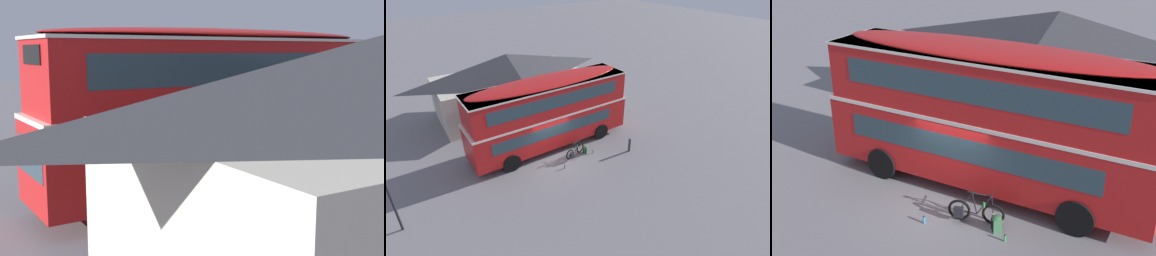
{
  "view_description": "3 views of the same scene",
  "coord_description": "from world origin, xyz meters",
  "views": [
    {
      "loc": [
        9.02,
        12.73,
        4.18
      ],
      "look_at": [
        0.48,
        -0.34,
        1.76
      ],
      "focal_mm": 46.6,
      "sensor_mm": 36.0,
      "label": 1
    },
    {
      "loc": [
        -7.95,
        -14.17,
        11.34
      ],
      "look_at": [
        1.3,
        -0.88,
        2.16
      ],
      "focal_mm": 28.56,
      "sensor_mm": 36.0,
      "label": 2
    },
    {
      "loc": [
        6.41,
        -10.99,
        8.11
      ],
      "look_at": [
        0.28,
        0.47,
        2.39
      ],
      "focal_mm": 44.15,
      "sensor_mm": 36.0,
      "label": 3
    }
  ],
  "objects": [
    {
      "name": "backpack_on_ground",
      "position": [
        1.98,
        -0.74,
        0.26
      ],
      "size": [
        0.38,
        0.38,
        0.5
      ],
      "color": "#386642",
      "rests_on": "ground"
    },
    {
      "name": "kerb_bollard",
      "position": [
        4.48,
        -2.24,
        0.5
      ],
      "size": [
        0.16,
        0.16,
        0.97
      ],
      "color": "#333338",
      "rests_on": "ground"
    },
    {
      "name": "water_bottle_green_metal",
      "position": [
        2.37,
        -1.07,
        0.1
      ],
      "size": [
        0.07,
        0.07,
        0.22
      ],
      "color": "green",
      "rests_on": "ground"
    },
    {
      "name": "touring_bicycle",
      "position": [
        1.2,
        -0.65,
        0.37
      ],
      "size": [
        1.66,
        0.72,
        1.02
      ],
      "color": "black",
      "rests_on": "ground"
    },
    {
      "name": "ground_plane",
      "position": [
        0.0,
        0.0,
        0.0
      ],
      "size": [
        120.0,
        120.0,
        0.0
      ],
      "primitive_type": "plane",
      "color": "slate"
    },
    {
      "name": "water_bottle_blue_sports",
      "position": [
        -0.05,
        -1.39,
        0.12
      ],
      "size": [
        0.08,
        0.08,
        0.25
      ],
      "color": "#338CBF",
      "rests_on": "ground"
    },
    {
      "name": "pub_building",
      "position": [
        0.69,
        7.95,
        2.44
      ],
      "size": [
        11.75,
        6.05,
        4.76
      ],
      "color": "beige",
      "rests_on": "ground"
    },
    {
      "name": "double_decker_bus",
      "position": [
        0.63,
        1.39,
        2.65
      ],
      "size": [
        10.84,
        2.75,
        4.79
      ],
      "color": "black",
      "rests_on": "ground"
    }
  ]
}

